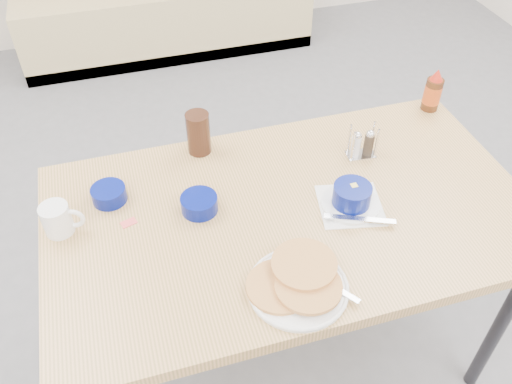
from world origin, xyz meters
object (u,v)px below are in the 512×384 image
object	(u,v)px
pancake_plate	(298,283)
condiment_caddy	(362,145)
dining_table	(290,224)
amber_tumbler	(198,133)
butter_bowl	(199,204)
grits_setting	(352,198)
coffee_mug	(58,219)
creamer_bowl	(109,194)
syrup_bottle	(433,92)

from	to	relation	value
pancake_plate	condiment_caddy	bearing A→B (deg)	49.45
dining_table	pancake_plate	xyz separation A→B (m)	(-0.08, -0.27, 0.08)
dining_table	amber_tumbler	bearing A→B (deg)	119.71
dining_table	butter_bowl	distance (m)	0.28
dining_table	grits_setting	bearing A→B (deg)	-11.87
coffee_mug	grits_setting	bearing A→B (deg)	-9.86
dining_table	condiment_caddy	bearing A→B (deg)	29.75
grits_setting	creamer_bowl	size ratio (longest dim) A/B	2.24
creamer_bowl	amber_tumbler	xyz separation A→B (m)	(0.30, 0.15, 0.05)
coffee_mug	pancake_plate	bearing A→B (deg)	-33.44
butter_bowl	amber_tumbler	size ratio (longest dim) A/B	0.75
condiment_caddy	grits_setting	bearing A→B (deg)	-115.95
dining_table	butter_bowl	world-z (taller)	butter_bowl
butter_bowl	condiment_caddy	size ratio (longest dim) A/B	0.96
coffee_mug	condiment_caddy	bearing A→B (deg)	4.01
dining_table	coffee_mug	world-z (taller)	coffee_mug
butter_bowl	syrup_bottle	size ratio (longest dim) A/B	0.67
grits_setting	amber_tumbler	bearing A→B (deg)	134.10
creamer_bowl	syrup_bottle	size ratio (longest dim) A/B	0.64
pancake_plate	amber_tumbler	world-z (taller)	amber_tumbler
coffee_mug	syrup_bottle	world-z (taller)	syrup_bottle
dining_table	coffee_mug	distance (m)	0.65
pancake_plate	butter_bowl	bearing A→B (deg)	117.42
coffee_mug	amber_tumbler	distance (m)	0.50
butter_bowl	syrup_bottle	world-z (taller)	syrup_bottle
coffee_mug	grits_setting	size ratio (longest dim) A/B	0.52
dining_table	creamer_bowl	world-z (taller)	creamer_bowl
creamer_bowl	condiment_caddy	size ratio (longest dim) A/B	0.91
pancake_plate	condiment_caddy	xyz separation A→B (m)	(0.37, 0.44, 0.02)
grits_setting	condiment_caddy	distance (m)	0.24
creamer_bowl	grits_setting	bearing A→B (deg)	-18.73
pancake_plate	coffee_mug	size ratio (longest dim) A/B	2.25
condiment_caddy	syrup_bottle	bearing A→B (deg)	32.12
dining_table	pancake_plate	bearing A→B (deg)	-105.90
syrup_bottle	amber_tumbler	bearing A→B (deg)	180.00
condiment_caddy	coffee_mug	bearing A→B (deg)	-170.27
grits_setting	amber_tumbler	distance (m)	0.52
amber_tumbler	syrup_bottle	size ratio (longest dim) A/B	0.90
grits_setting	creamer_bowl	bearing A→B (deg)	161.27
dining_table	grits_setting	xyz separation A→B (m)	(0.17, -0.04, 0.09)
amber_tumbler	syrup_bottle	world-z (taller)	syrup_bottle
dining_table	amber_tumbler	xyz separation A→B (m)	(-0.19, 0.34, 0.13)
pancake_plate	condiment_caddy	size ratio (longest dim) A/B	2.37
dining_table	syrup_bottle	world-z (taller)	syrup_bottle
pancake_plate	amber_tumbler	bearing A→B (deg)	101.05
butter_bowl	condiment_caddy	bearing A→B (deg)	9.81
butter_bowl	syrup_bottle	distance (m)	0.93
amber_tumbler	grits_setting	bearing A→B (deg)	-45.90
creamer_bowl	amber_tumbler	bearing A→B (deg)	26.38
coffee_mug	creamer_bowl	distance (m)	0.17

